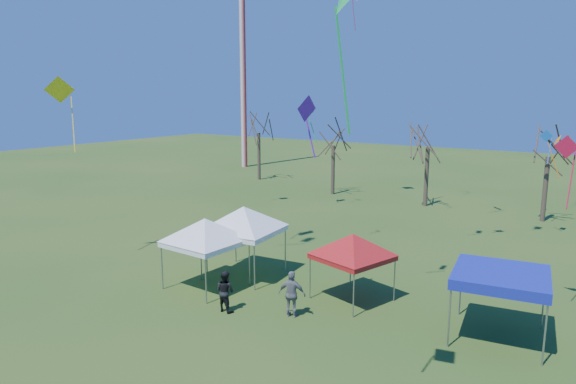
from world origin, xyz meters
name	(u,v)px	position (x,y,z in m)	size (l,w,h in m)	color
ground	(268,330)	(0.00, 0.00, 0.00)	(140.00, 140.00, 0.00)	#294D19
radio_mast	(243,60)	(-28.00, 34.00, 12.50)	(0.70, 0.70, 25.00)	silver
tree_0	(259,116)	(-20.85, 27.38, 6.49)	(3.83, 3.83, 8.44)	#3D2D21
tree_1	(334,128)	(-10.77, 24.65, 5.79)	(3.42, 3.42, 7.54)	#3D2D21
tree_2	(429,125)	(-2.37, 24.38, 6.29)	(3.71, 3.71, 8.18)	#3D2D21
tree_3	(551,133)	(6.03, 24.04, 6.08)	(3.59, 3.59, 7.91)	#3D2D21
tent_white_west	(205,223)	(-4.90, 2.04, 2.98)	(4.18, 4.18, 3.69)	gray
tent_white_mid	(244,211)	(-4.44, 4.22, 3.16)	(4.42, 4.42, 3.92)	gray
tent_red	(353,238)	(1.27, 4.34, 2.71)	(3.65, 3.65, 3.36)	gray
tent_blue	(501,277)	(7.19, 4.10, 2.28)	(3.57, 3.57, 2.48)	gray
person_dark	(225,291)	(-2.46, 0.48, 0.84)	(0.82, 0.64, 1.69)	black
person_grey	(292,294)	(0.08, 1.51, 0.93)	(1.09, 0.45, 1.86)	slate
kite_17	(567,149)	(8.56, 7.25, 6.63)	(0.91, 0.54, 2.77)	red
kite_22	(557,142)	(6.94, 19.29, 5.88)	(0.84, 0.95, 2.62)	orange
kite_19	(547,137)	(6.02, 22.37, 5.94)	(0.82, 0.57, 2.18)	blue
kite_14	(60,90)	(-13.08, 0.80, 8.83)	(1.39, 1.55, 3.76)	yellow
kite_1	(306,109)	(0.17, 2.33, 8.07)	(0.55, 1.08, 2.40)	purple
kite_13	(310,112)	(-9.50, 18.60, 7.34)	(0.80, 1.10, 2.76)	green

